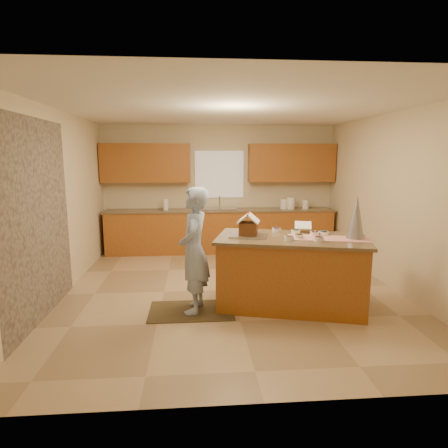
{
  "coord_description": "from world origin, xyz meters",
  "views": [
    {
      "loc": [
        -0.56,
        -5.56,
        2.02
      ],
      "look_at": [
        -0.1,
        0.2,
        1.0
      ],
      "focal_mm": 30.42,
      "sensor_mm": 36.0,
      "label": 1
    }
  ],
  "objects_px": {
    "boy": "(194,250)",
    "gingerbread_house": "(248,226)",
    "tinsel_tree": "(356,217)",
    "island_base": "(291,273)"
  },
  "relations": [
    {
      "from": "gingerbread_house",
      "to": "tinsel_tree",
      "type": "bearing_deg",
      "value": -10.24
    },
    {
      "from": "island_base",
      "to": "tinsel_tree",
      "type": "bearing_deg",
      "value": 3.67
    },
    {
      "from": "boy",
      "to": "gingerbread_house",
      "type": "xyz_separation_m",
      "value": [
        0.73,
        0.18,
        0.27
      ]
    },
    {
      "from": "boy",
      "to": "gingerbread_house",
      "type": "relative_size",
      "value": 4.59
    },
    {
      "from": "tinsel_tree",
      "to": "gingerbread_house",
      "type": "distance_m",
      "value": 1.41
    },
    {
      "from": "tinsel_tree",
      "to": "gingerbread_house",
      "type": "xyz_separation_m",
      "value": [
        -1.38,
        0.25,
        -0.15
      ]
    },
    {
      "from": "tinsel_tree",
      "to": "boy",
      "type": "relative_size",
      "value": 0.35
    },
    {
      "from": "island_base",
      "to": "tinsel_tree",
      "type": "xyz_separation_m",
      "value": [
        0.81,
        -0.15,
        0.79
      ]
    },
    {
      "from": "tinsel_tree",
      "to": "boy",
      "type": "distance_m",
      "value": 2.15
    },
    {
      "from": "island_base",
      "to": "boy",
      "type": "distance_m",
      "value": 1.36
    }
  ]
}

